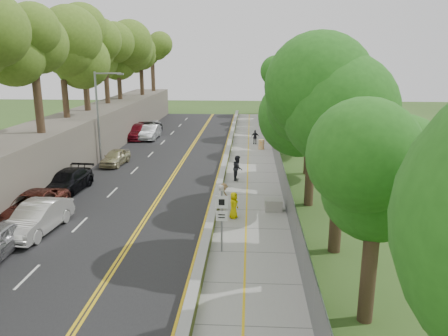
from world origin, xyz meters
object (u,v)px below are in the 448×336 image
Objects in this scene: construction_barrel at (261,144)px; painter_0 at (234,205)px; streetlight at (100,112)px; car_1 at (37,218)px; concrete_block at (274,205)px; signpost at (222,215)px; car_2 at (33,206)px; person_far at (255,137)px.

construction_barrel is 19.64m from painter_0.
car_1 is at bearing -84.50° from streetlight.
car_1 is (1.46, -15.20, -3.77)m from streetlight.
concrete_block is (14.32, -11.00, -4.24)m from streetlight.
car_1 is 3.18× the size of painter_0.
streetlight is at bearing 142.48° from concrete_block.
construction_barrel is at bearing 26.88° from streetlight.
signpost is at bearing -161.71° from painter_0.
car_2 is at bearing -170.55° from concrete_block.
concrete_block is 13.54m from car_1.
person_far reaches higher than concrete_block.
car_2 is (0.31, -13.33, -3.81)m from streetlight.
car_1 is 0.88× the size of car_2.
signpost reaches higher than construction_barrel.
construction_barrel reaches higher than concrete_block.
person_far is at bearing 19.48° from painter_0.
signpost reaches higher than car_1.
streetlight is 1.41× the size of car_2.
car_2 is 26.37m from person_far.
signpost is at bearing -20.78° from car_2.
concrete_block is 20.59m from person_far.
streetlight is at bearing 67.05° from painter_0.
concrete_block is 2.84m from painter_0.
streetlight is 7.57× the size of concrete_block.
person_far is (1.46, 22.00, -0.02)m from painter_0.
signpost is 3.18× the size of construction_barrel.
streetlight reaches higher than construction_barrel.
car_1 is at bearing -60.82° from car_2.
painter_0 is 1.03× the size of person_far.
construction_barrel is 25.57m from car_1.
car_2 is (-14.02, -2.33, 0.43)m from concrete_block.
painter_0 is at bearing 80.30° from person_far.
car_1 reaches higher than concrete_block.
streetlight reaches higher than concrete_block.
signpost is 0.62× the size of car_1.
painter_0 is 22.05m from person_far.
painter_0 is at bearing 85.01° from signpost.
car_2 is (-13.68, -20.42, 0.29)m from construction_barrel.
construction_barrel is at bearing 84.14° from signpost.
person_far is (-0.61, 2.48, 0.28)m from construction_barrel.
signpost reaches higher than painter_0.
car_2 reaches higher than construction_barrel.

